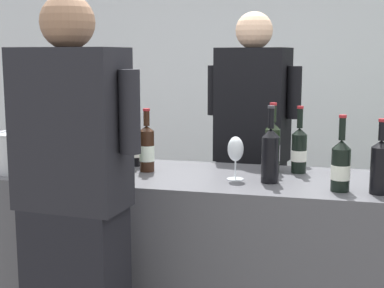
{
  "coord_description": "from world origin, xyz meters",
  "views": [
    {
      "loc": [
        0.56,
        -2.57,
        1.54
      ],
      "look_at": [
        -0.08,
        0.0,
        1.12
      ],
      "focal_mm": 52.11,
      "sensor_mm": 36.0,
      "label": 1
    }
  ],
  "objects_px": {
    "wine_bottle_9": "(56,142)",
    "ice_bucket": "(21,152)",
    "person_server": "(252,171)",
    "wine_bottle_1": "(299,150)",
    "wine_bottle_8": "(74,145)",
    "wine_bottle_2": "(45,137)",
    "person_guest": "(75,226)",
    "wine_bottle_5": "(272,147)",
    "wine_bottle_0": "(380,165)",
    "wine_bottle_10": "(270,154)",
    "wine_bottle_7": "(147,148)",
    "wine_bottle_4": "(136,145)",
    "wine_glass": "(236,151)",
    "wine_bottle_6": "(126,148)",
    "wine_bottle_3": "(341,165)"
  },
  "relations": [
    {
      "from": "wine_bottle_1",
      "to": "wine_bottle_10",
      "type": "distance_m",
      "value": 0.27
    },
    {
      "from": "wine_bottle_2",
      "to": "wine_bottle_4",
      "type": "distance_m",
      "value": 0.5
    },
    {
      "from": "wine_bottle_2",
      "to": "wine_bottle_10",
      "type": "relative_size",
      "value": 1.03
    },
    {
      "from": "wine_bottle_7",
      "to": "wine_bottle_1",
      "type": "bearing_deg",
      "value": 11.48
    },
    {
      "from": "wine_bottle_6",
      "to": "ice_bucket",
      "type": "xyz_separation_m",
      "value": [
        -0.52,
        -0.09,
        -0.02
      ]
    },
    {
      "from": "wine_bottle_1",
      "to": "person_server",
      "type": "height_order",
      "value": "person_server"
    },
    {
      "from": "wine_bottle_4",
      "to": "person_guest",
      "type": "xyz_separation_m",
      "value": [
        0.01,
        -0.75,
        -0.21
      ]
    },
    {
      "from": "wine_bottle_4",
      "to": "wine_bottle_7",
      "type": "height_order",
      "value": "wine_bottle_7"
    },
    {
      "from": "wine_bottle_9",
      "to": "ice_bucket",
      "type": "xyz_separation_m",
      "value": [
        -0.1,
        -0.18,
        -0.02
      ]
    },
    {
      "from": "wine_bottle_10",
      "to": "wine_bottle_0",
      "type": "bearing_deg",
      "value": -11.93
    },
    {
      "from": "wine_bottle_6",
      "to": "ice_bucket",
      "type": "distance_m",
      "value": 0.53
    },
    {
      "from": "wine_bottle_4",
      "to": "wine_bottle_10",
      "type": "height_order",
      "value": "wine_bottle_10"
    },
    {
      "from": "wine_bottle_5",
      "to": "wine_glass",
      "type": "xyz_separation_m",
      "value": [
        -0.15,
        -0.21,
        0.01
      ]
    },
    {
      "from": "wine_bottle_2",
      "to": "person_guest",
      "type": "height_order",
      "value": "person_guest"
    },
    {
      "from": "wine_bottle_10",
      "to": "person_guest",
      "type": "xyz_separation_m",
      "value": [
        -0.72,
        -0.53,
        -0.23
      ]
    },
    {
      "from": "wine_bottle_9",
      "to": "wine_glass",
      "type": "relative_size",
      "value": 1.69
    },
    {
      "from": "wine_bottle_1",
      "to": "wine_bottle_8",
      "type": "relative_size",
      "value": 1.05
    },
    {
      "from": "wine_bottle_1",
      "to": "wine_bottle_2",
      "type": "distance_m",
      "value": 1.34
    },
    {
      "from": "wine_bottle_2",
      "to": "person_server",
      "type": "distance_m",
      "value": 1.18
    },
    {
      "from": "wine_bottle_4",
      "to": "ice_bucket",
      "type": "xyz_separation_m",
      "value": [
        -0.5,
        -0.29,
        -0.01
      ]
    },
    {
      "from": "wine_bottle_4",
      "to": "wine_bottle_9",
      "type": "bearing_deg",
      "value": -164.41
    },
    {
      "from": "wine_bottle_5",
      "to": "wine_bottle_10",
      "type": "relative_size",
      "value": 0.98
    },
    {
      "from": "wine_bottle_5",
      "to": "wine_glass",
      "type": "height_order",
      "value": "wine_bottle_5"
    },
    {
      "from": "wine_bottle_5",
      "to": "wine_bottle_7",
      "type": "relative_size",
      "value": 1.09
    },
    {
      "from": "wine_bottle_9",
      "to": "person_guest",
      "type": "distance_m",
      "value": 0.79
    },
    {
      "from": "ice_bucket",
      "to": "person_server",
      "type": "xyz_separation_m",
      "value": [
        1.05,
        0.74,
        -0.19
      ]
    },
    {
      "from": "wine_bottle_0",
      "to": "wine_bottle_2",
      "type": "bearing_deg",
      "value": 170.62
    },
    {
      "from": "wine_bottle_7",
      "to": "wine_bottle_0",
      "type": "bearing_deg",
      "value": -10.16
    },
    {
      "from": "wine_bottle_0",
      "to": "wine_bottle_7",
      "type": "xyz_separation_m",
      "value": [
        -1.09,
        0.19,
        -0.0
      ]
    },
    {
      "from": "wine_bottle_7",
      "to": "wine_bottle_10",
      "type": "distance_m",
      "value": 0.63
    },
    {
      "from": "wine_bottle_1",
      "to": "wine_bottle_8",
      "type": "height_order",
      "value": "wine_bottle_1"
    },
    {
      "from": "wine_bottle_4",
      "to": "wine_bottle_8",
      "type": "relative_size",
      "value": 0.98
    },
    {
      "from": "wine_bottle_0",
      "to": "wine_bottle_2",
      "type": "relative_size",
      "value": 0.87
    },
    {
      "from": "wine_bottle_7",
      "to": "wine_bottle_8",
      "type": "xyz_separation_m",
      "value": [
        -0.41,
        0.03,
        -0.0
      ]
    },
    {
      "from": "wine_bottle_6",
      "to": "wine_bottle_4",
      "type": "bearing_deg",
      "value": 96.76
    },
    {
      "from": "wine_bottle_9",
      "to": "wine_glass",
      "type": "distance_m",
      "value": 0.97
    },
    {
      "from": "wine_bottle_0",
      "to": "wine_bottle_3",
      "type": "bearing_deg",
      "value": 177.56
    },
    {
      "from": "wine_bottle_6",
      "to": "wine_bottle_8",
      "type": "xyz_separation_m",
      "value": [
        -0.33,
        0.11,
        -0.01
      ]
    },
    {
      "from": "wine_bottle_0",
      "to": "wine_bottle_6",
      "type": "distance_m",
      "value": 1.17
    },
    {
      "from": "wine_bottle_8",
      "to": "wine_glass",
      "type": "xyz_separation_m",
      "value": [
        0.87,
        -0.11,
        0.02
      ]
    },
    {
      "from": "wine_bottle_3",
      "to": "ice_bucket",
      "type": "distance_m",
      "value": 1.53
    },
    {
      "from": "wine_bottle_8",
      "to": "person_server",
      "type": "relative_size",
      "value": 0.18
    },
    {
      "from": "wine_bottle_1",
      "to": "wine_bottle_5",
      "type": "bearing_deg",
      "value": -175.37
    },
    {
      "from": "wine_bottle_5",
      "to": "wine_glass",
      "type": "bearing_deg",
      "value": -124.65
    },
    {
      "from": "wine_bottle_2",
      "to": "wine_bottle_0",
      "type": "bearing_deg",
      "value": -9.38
    },
    {
      "from": "person_server",
      "to": "wine_bottle_9",
      "type": "bearing_deg",
      "value": -149.57
    },
    {
      "from": "wine_bottle_6",
      "to": "wine_glass",
      "type": "relative_size",
      "value": 1.61
    },
    {
      "from": "wine_bottle_4",
      "to": "wine_bottle_10",
      "type": "xyz_separation_m",
      "value": [
        0.72,
        -0.23,
        0.03
      ]
    },
    {
      "from": "wine_bottle_1",
      "to": "wine_bottle_8",
      "type": "distance_m",
      "value": 1.15
    },
    {
      "from": "wine_glass",
      "to": "wine_bottle_5",
      "type": "bearing_deg",
      "value": 55.35
    }
  ]
}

